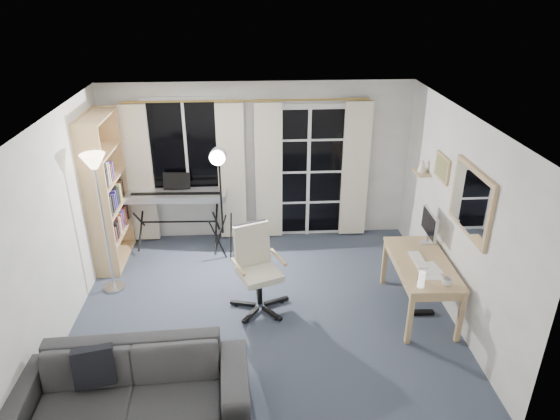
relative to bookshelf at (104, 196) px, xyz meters
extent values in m
cube|color=#353D4D|center=(2.13, -1.30, -1.02)|extent=(4.50, 4.00, 0.02)
cube|color=white|center=(1.08, 0.68, 0.49)|extent=(1.20, 0.06, 1.40)
cube|color=black|center=(1.08, 0.65, 0.49)|extent=(1.10, 0.02, 1.30)
cube|color=white|center=(1.08, 0.64, 0.49)|extent=(0.04, 0.03, 1.30)
cube|color=white|center=(2.88, 0.68, 0.01)|extent=(1.32, 0.06, 2.11)
cube|color=black|center=(2.58, 0.65, 0.01)|extent=(0.55, 0.02, 1.95)
cube|color=black|center=(3.18, 0.65, 0.01)|extent=(0.55, 0.02, 1.95)
cube|color=white|center=(2.88, 0.64, 0.01)|extent=(0.05, 0.04, 2.05)
cube|color=white|center=(2.88, 0.64, -0.46)|extent=(1.15, 0.03, 0.03)
cube|color=white|center=(2.88, 0.64, 0.04)|extent=(1.15, 0.03, 0.03)
cube|color=white|center=(2.88, 0.64, 0.54)|extent=(1.15, 0.03, 0.03)
cylinder|color=gold|center=(1.98, 0.60, 1.14)|extent=(3.50, 0.03, 0.03)
cube|color=#F1E6C5|center=(0.38, 0.58, 0.07)|extent=(0.40, 0.07, 2.10)
cube|color=#F1E6C5|center=(1.73, 0.58, 0.07)|extent=(0.40, 0.07, 2.10)
cube|color=#F1E6C5|center=(2.28, 0.58, 0.07)|extent=(0.40, 0.07, 2.10)
cube|color=#F1E6C5|center=(3.58, 0.58, 0.07)|extent=(0.40, 0.07, 2.10)
cube|color=tan|center=(0.03, -0.46, 0.05)|extent=(0.34, 0.03, 2.14)
cube|color=tan|center=(0.04, 0.50, 0.05)|extent=(0.34, 0.03, 2.14)
cube|color=tan|center=(-0.12, 0.02, 0.05)|extent=(0.04, 0.96, 2.14)
cube|color=tan|center=(0.04, 0.02, -0.98)|extent=(0.35, 0.96, 0.03)
cube|color=tan|center=(0.04, 0.02, -0.59)|extent=(0.35, 0.96, 0.03)
cube|color=tan|center=(0.04, 0.02, -0.18)|extent=(0.35, 0.96, 0.03)
cube|color=tan|center=(0.04, 0.02, 0.23)|extent=(0.35, 0.96, 0.03)
cube|color=tan|center=(0.04, 0.02, 0.63)|extent=(0.35, 0.96, 0.03)
cube|color=tan|center=(0.04, 0.02, 1.09)|extent=(0.35, 0.96, 0.03)
cube|color=silver|center=(0.06, -0.38, -0.44)|extent=(0.24, 0.06, 0.27)
cube|color=brown|center=(0.06, -0.27, -0.46)|extent=(0.24, 0.05, 0.22)
cube|color=#292929|center=(0.06, -0.18, -0.45)|extent=(0.24, 0.04, 0.25)
cube|color=brown|center=(0.06, -0.10, -0.41)|extent=(0.24, 0.04, 0.32)
cube|color=silver|center=(0.06, -0.02, -0.45)|extent=(0.24, 0.06, 0.25)
cube|color=#C55B38|center=(0.06, 0.08, -0.44)|extent=(0.24, 0.04, 0.26)
cube|color=#4B38A8|center=(0.06, 0.16, -0.44)|extent=(0.24, 0.05, 0.26)
cube|color=brown|center=(0.06, 0.25, -0.45)|extent=(0.24, 0.04, 0.25)
cube|color=#C55B38|center=(0.06, 0.33, -0.45)|extent=(0.24, 0.06, 0.25)
cube|color=#292929|center=(0.06, 0.43, -0.43)|extent=(0.24, 0.03, 0.28)
cube|color=#4B38A8|center=(0.06, -0.38, -0.02)|extent=(0.24, 0.04, 0.29)
cube|color=#292929|center=(0.06, -0.30, -0.02)|extent=(0.24, 0.06, 0.29)
cube|color=#292929|center=(0.06, -0.19, -0.04)|extent=(0.24, 0.04, 0.25)
cube|color=#4B38A8|center=(0.06, -0.11, -0.05)|extent=(0.24, 0.03, 0.23)
cube|color=#4B38A8|center=(0.06, -0.04, -0.04)|extent=(0.24, 0.04, 0.25)
cube|color=#292929|center=(0.06, 0.04, -0.02)|extent=(0.24, 0.04, 0.29)
cube|color=#292929|center=(0.06, 0.12, -0.05)|extent=(0.24, 0.05, 0.23)
cube|color=#D8F45B|center=(0.06, 0.21, -0.04)|extent=(0.24, 0.05, 0.25)
cube|color=brown|center=(0.06, 0.30, -0.04)|extent=(0.24, 0.03, 0.26)
cube|color=#292929|center=(0.06, 0.37, -0.04)|extent=(0.24, 0.03, 0.25)
cube|color=#C55B38|center=(0.06, -0.38, 0.39)|extent=(0.24, 0.04, 0.30)
cube|color=#292929|center=(0.06, -0.30, 0.35)|extent=(0.24, 0.03, 0.23)
cube|color=silver|center=(0.06, -0.22, 0.40)|extent=(0.24, 0.04, 0.32)
cube|color=silver|center=(0.06, -0.15, 0.39)|extent=(0.24, 0.04, 0.29)
cube|color=brown|center=(0.06, -0.07, 0.36)|extent=(0.24, 0.04, 0.24)
cube|color=#4B38A8|center=(0.06, 0.01, 0.36)|extent=(0.24, 0.05, 0.25)
cylinder|color=#B2B2B7|center=(0.18, -0.74, -1.00)|extent=(0.31, 0.31, 0.03)
cylinder|color=#B2B2B7|center=(0.18, -0.74, -0.13)|extent=(0.03, 0.03, 1.72)
cone|color=#FFE5B2|center=(0.18, -0.74, 0.75)|extent=(0.33, 0.33, 0.18)
cylinder|color=black|center=(0.36, 0.42, -0.62)|extent=(0.05, 0.70, 0.63)
cylinder|color=black|center=(0.36, 0.42, -0.62)|extent=(0.05, 0.70, 0.63)
cylinder|color=black|center=(1.48, 0.38, -0.62)|extent=(0.05, 0.70, 0.63)
cylinder|color=black|center=(1.48, 0.38, -0.62)|extent=(0.05, 0.70, 0.63)
cylinder|color=black|center=(0.92, 0.40, -0.62)|extent=(1.12, 0.07, 0.03)
cube|color=silver|center=(0.92, 0.40, -0.20)|extent=(1.46, 0.42, 0.10)
cube|color=white|center=(0.91, 0.31, -0.16)|extent=(1.35, 0.20, 0.02)
cube|color=black|center=(0.92, 0.35, -0.15)|extent=(1.30, 0.13, 0.01)
cube|color=black|center=(0.92, 0.51, -0.01)|extent=(0.39, 0.09, 0.24)
cylinder|color=black|center=(1.70, 0.00, -0.71)|extent=(0.05, 0.27, 0.68)
cylinder|color=black|center=(1.54, 0.12, -0.71)|extent=(0.22, 0.17, 0.68)
cylinder|color=black|center=(1.52, -0.07, -0.71)|extent=(0.24, 0.12, 0.68)
cylinder|color=black|center=(1.59, 0.02, -0.04)|extent=(0.03, 0.03, 1.18)
cylinder|color=silver|center=(1.58, -0.03, 0.55)|extent=(0.24, 0.15, 0.23)
cylinder|color=white|center=(1.58, -0.11, 0.55)|extent=(0.20, 0.04, 0.19)
cube|color=black|center=(2.29, -1.22, -0.97)|extent=(0.32, 0.16, 0.04)
cylinder|color=black|center=(2.36, -1.19, -0.99)|extent=(0.06, 0.06, 0.05)
cube|color=black|center=(2.07, -1.08, -0.97)|extent=(0.07, 0.32, 0.04)
cylinder|color=black|center=(2.07, -1.00, -0.99)|extent=(0.06, 0.06, 0.05)
cube|color=black|center=(1.87, -1.24, -0.97)|extent=(0.32, 0.13, 0.04)
cylinder|color=black|center=(1.80, -1.22, -0.99)|extent=(0.06, 0.06, 0.05)
cube|color=black|center=(1.97, -1.48, -0.97)|extent=(0.21, 0.30, 0.04)
cylinder|color=black|center=(1.92, -1.55, -0.99)|extent=(0.06, 0.06, 0.05)
cube|color=black|center=(2.22, -1.47, -0.97)|extent=(0.24, 0.28, 0.04)
cylinder|color=black|center=(2.28, -1.53, -0.99)|extent=(0.06, 0.06, 0.05)
cylinder|color=black|center=(2.09, -1.30, -0.73)|extent=(0.08, 0.08, 0.40)
cube|color=beige|center=(2.09, -1.30, -0.51)|extent=(0.60, 0.60, 0.08)
cube|color=beige|center=(2.01, -1.09, -0.21)|extent=(0.45, 0.28, 0.52)
cube|color=black|center=(1.99, -1.05, -0.19)|extent=(0.43, 0.25, 0.48)
cylinder|color=tan|center=(1.84, -1.37, -0.35)|extent=(0.19, 0.39, 0.04)
cylinder|color=tan|center=(2.32, -1.18, -0.35)|extent=(0.19, 0.39, 0.04)
cube|color=tan|center=(4.01, -1.43, -0.35)|extent=(0.66, 1.28, 0.04)
cube|color=tan|center=(4.01, -1.43, -0.41)|extent=(0.62, 1.25, 0.09)
cube|color=tan|center=(3.72, -2.02, -0.69)|extent=(0.06, 0.06, 0.64)
cube|color=tan|center=(4.28, -2.03, -0.69)|extent=(0.06, 0.06, 0.64)
cube|color=tan|center=(3.74, -0.82, -0.69)|extent=(0.06, 0.06, 0.64)
cube|color=tan|center=(4.30, -0.83, -0.69)|extent=(0.06, 0.06, 0.64)
cube|color=silver|center=(4.21, -0.98, -0.33)|extent=(0.17, 0.11, 0.01)
cube|color=silver|center=(4.21, -0.98, -0.21)|extent=(0.04, 0.03, 0.20)
cube|color=silver|center=(4.21, -0.98, -0.06)|extent=(0.04, 0.49, 0.31)
cube|color=black|center=(4.19, -0.98, -0.06)|extent=(0.02, 0.45, 0.27)
cube|color=white|center=(3.96, -1.39, -0.32)|extent=(0.13, 0.38, 0.02)
cube|color=white|center=(3.91, -1.66, -0.32)|extent=(0.06, 0.09, 0.02)
cube|color=white|center=(4.05, -1.57, -0.33)|extent=(0.23, 0.29, 0.01)
cube|color=white|center=(4.02, -1.76, -0.33)|extent=(0.20, 0.16, 0.00)
cube|color=black|center=(3.84, -1.84, -0.28)|extent=(0.05, 0.04, 0.11)
cylinder|color=white|center=(3.82, -1.93, -0.24)|extent=(0.07, 0.07, 0.18)
cube|color=black|center=(4.05, -1.53, -0.99)|extent=(0.27, 0.08, 0.05)
imported|color=silver|center=(4.11, -1.93, -0.28)|extent=(0.11, 0.09, 0.11)
cube|color=tan|center=(4.35, -1.65, 0.54)|extent=(0.04, 0.94, 0.74)
cube|color=white|center=(4.33, -1.65, 0.54)|extent=(0.01, 0.84, 0.64)
cube|color=tan|center=(4.36, -0.75, 0.59)|extent=(0.03, 0.42, 0.32)
cube|color=#4F9D4E|center=(4.34, -0.75, 0.59)|extent=(0.00, 0.36, 0.26)
cube|color=tan|center=(4.29, -0.25, 0.34)|extent=(0.16, 0.30, 0.02)
cone|color=beige|center=(4.29, -0.25, 0.43)|extent=(0.12, 0.12, 0.15)
imported|color=#2F2E31|center=(0.86, -2.85, -0.59)|extent=(2.20, 0.74, 0.85)
cube|color=black|center=(0.54, -2.76, -0.51)|extent=(0.40, 0.27, 0.38)
camera|label=1|loc=(2.03, -6.36, 2.71)|focal=32.00mm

